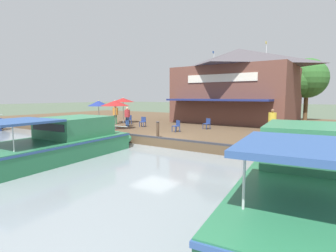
{
  "coord_description": "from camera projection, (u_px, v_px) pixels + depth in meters",
  "views": [
    {
      "loc": [
        12.9,
        9.72,
        3.2
      ],
      "look_at": [
        -1.0,
        0.26,
        1.3
      ],
      "focal_mm": 28.0,
      "sensor_mm": 36.0,
      "label": 1
    }
  ],
  "objects": [
    {
      "name": "cafe_chair_mid_patio",
      "position": [
        129.0,
        119.0,
        24.58
      ],
      "size": [
        0.57,
        0.57,
        0.85
      ],
      "color": "navy",
      "rests_on": "quay_deck"
    },
    {
      "name": "cafe_chair_far_corner_seat",
      "position": [
        92.0,
        120.0,
        23.45
      ],
      "size": [
        0.59,
        0.59,
        0.85
      ],
      "color": "navy",
      "rests_on": "quay_deck"
    },
    {
      "name": "patio_umbrella_by_entrance",
      "position": [
        99.0,
        103.0,
        24.42
      ],
      "size": [
        2.04,
        2.04,
        2.24
      ],
      "color": "#B7B7B7",
      "rests_on": "quay_deck"
    },
    {
      "name": "motorboat_distant_upstream",
      "position": [
        306.0,
        178.0,
        7.42
      ],
      "size": [
        9.69,
        3.9,
        2.31
      ],
      "color": "#287047",
      "rests_on": "river_water"
    },
    {
      "name": "ground_plane",
      "position": [
        156.0,
        148.0,
        16.39
      ],
      "size": [
        220.0,
        220.0,
        0.0
      ],
      "primitive_type": "plane",
      "color": "#4C5B47"
    },
    {
      "name": "mooring_post",
      "position": [
        158.0,
        129.0,
        16.6
      ],
      "size": [
        0.22,
        0.22,
        1.01
      ],
      "color": "#473323",
      "rests_on": "quay_deck"
    },
    {
      "name": "tree_behind_restaurant",
      "position": [
        305.0,
        79.0,
        28.39
      ],
      "size": [
        4.49,
        4.28,
        6.71
      ],
      "color": "brown",
      "rests_on": "quay_deck"
    },
    {
      "name": "patio_umbrella_far_corner",
      "position": [
        115.0,
        103.0,
        20.64
      ],
      "size": [
        2.23,
        2.23,
        2.32
      ],
      "color": "#B7B7B7",
      "rests_on": "quay_deck"
    },
    {
      "name": "patio_umbrella_mid_patio_left",
      "position": [
        123.0,
        100.0,
        25.63
      ],
      "size": [
        2.22,
        2.22,
        2.5
      ],
      "color": "#B7B7B7",
      "rests_on": "quay_deck"
    },
    {
      "name": "quay_edge_fender",
      "position": [
        157.0,
        137.0,
        16.4
      ],
      "size": [
        0.2,
        50.4,
        0.1
      ],
      "primitive_type": "cube",
      "color": "#2D2D33",
      "rests_on": "quay_deck"
    },
    {
      "name": "person_at_quay_edge",
      "position": [
        127.0,
        114.0,
        22.91
      ],
      "size": [
        0.47,
        0.47,
        1.67
      ],
      "color": "#2D5193",
      "rests_on": "quay_deck"
    },
    {
      "name": "cafe_chair_back_row_seat",
      "position": [
        177.0,
        125.0,
        19.34
      ],
      "size": [
        0.57,
        0.57,
        0.85
      ],
      "color": "navy",
      "rests_on": "quay_deck"
    },
    {
      "name": "person_near_entrance",
      "position": [
        272.0,
        119.0,
        17.08
      ],
      "size": [
        0.51,
        0.51,
        1.79
      ],
      "color": "#B23338",
      "rests_on": "quay_deck"
    },
    {
      "name": "cafe_chair_under_first_umbrella",
      "position": [
        143.0,
        121.0,
        22.53
      ],
      "size": [
        0.53,
        0.53,
        0.85
      ],
      "color": "navy",
      "rests_on": "quay_deck"
    },
    {
      "name": "person_mid_patio",
      "position": [
        115.0,
        112.0,
        24.77
      ],
      "size": [
        0.51,
        0.51,
        1.79
      ],
      "color": "#337547",
      "rests_on": "quay_deck"
    },
    {
      "name": "cafe_chair_facing_river",
      "position": [
        207.0,
        123.0,
        20.94
      ],
      "size": [
        0.55,
        0.55,
        0.85
      ],
      "color": "navy",
      "rests_on": "quay_deck"
    },
    {
      "name": "motorboat_fourth_along",
      "position": [
        69.0,
        141.0,
        14.08
      ],
      "size": [
        9.4,
        4.12,
        2.07
      ],
      "color": "#287047",
      "rests_on": "river_water"
    },
    {
      "name": "quay_deck",
      "position": [
        224.0,
        126.0,
        25.39
      ],
      "size": [
        22.0,
        56.0,
        0.6
      ],
      "primitive_type": "cube",
      "color": "brown",
      "rests_on": "ground"
    },
    {
      "name": "waterfront_restaurant",
      "position": [
        238.0,
        85.0,
        27.21
      ],
      "size": [
        11.14,
        11.53,
        7.89
      ],
      "color": "brown",
      "rests_on": "quay_deck"
    }
  ]
}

